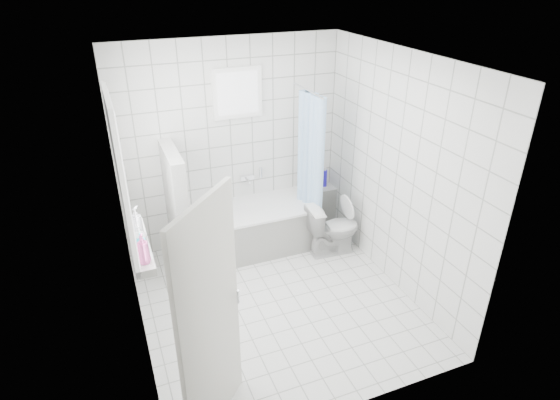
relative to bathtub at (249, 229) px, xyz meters
name	(u,v)px	position (x,y,z in m)	size (l,w,h in m)	color
ground	(276,301)	(-0.08, -1.12, -0.29)	(3.00, 3.00, 0.00)	white
ceiling	(275,59)	(-0.08, -1.12, 2.31)	(3.00, 3.00, 0.00)	white
wall_back	(231,145)	(-0.08, 0.38, 1.01)	(2.80, 0.02, 2.60)	white
wall_front	(352,284)	(-0.08, -2.62, 1.01)	(2.80, 0.02, 2.60)	white
wall_left	(126,222)	(-1.48, -1.12, 1.01)	(0.02, 3.00, 2.60)	white
wall_right	(397,174)	(1.32, -1.12, 1.01)	(0.02, 3.00, 2.60)	white
window_left	(123,177)	(-1.43, -0.82, 1.31)	(0.01, 0.90, 1.40)	white
window_back	(238,93)	(0.02, 0.33, 1.66)	(0.50, 0.01, 0.50)	white
window_sill	(140,246)	(-1.39, -0.82, 0.57)	(0.18, 1.02, 0.08)	white
door	(210,324)	(-1.05, -2.32, 0.71)	(0.04, 0.80, 2.00)	silver
bathtub	(249,229)	(0.00, 0.00, 0.00)	(1.63, 0.77, 0.58)	white
partition_wall	(177,211)	(-0.88, -0.05, 0.46)	(0.15, 0.85, 1.50)	white
tiled_ledge	(321,205)	(1.14, 0.25, -0.02)	(0.40, 0.24, 0.55)	white
toilet	(333,229)	(0.95, -0.47, 0.05)	(0.38, 0.66, 0.68)	silver
curtain_rod	(308,90)	(0.76, -0.02, 1.71)	(0.02, 0.02, 0.80)	silver
shower_curtain	(310,166)	(0.76, -0.16, 0.81)	(0.14, 0.48, 1.78)	#509CEC
tub_faucet	(247,177)	(0.10, 0.33, 0.56)	(0.18, 0.06, 0.06)	silver
sill_bottles	(139,235)	(-1.38, -0.91, 0.74)	(0.19, 0.64, 0.32)	silver
ledge_bottles	(320,181)	(1.12, 0.25, 0.37)	(0.20, 0.18, 0.24)	#F71D46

